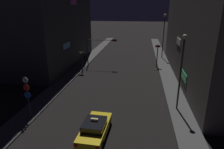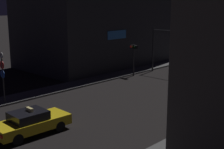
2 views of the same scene
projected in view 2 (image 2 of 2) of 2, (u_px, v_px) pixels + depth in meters
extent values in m
cube|color=#4C4C4C|center=(152.00, 67.00, 38.52)|extent=(2.11, 63.17, 0.13)
cube|color=#337FE5|center=(117.00, 35.00, 34.78)|extent=(0.08, 2.80, 0.90)
cube|color=yellow|center=(32.00, 124.00, 19.02)|extent=(1.98, 4.47, 0.60)
cube|color=black|center=(28.00, 116.00, 18.76)|extent=(1.66, 2.04, 0.50)
cube|color=red|center=(1.00, 137.00, 16.96)|extent=(0.24, 0.07, 0.16)
cylinder|color=black|center=(45.00, 120.00, 20.57)|extent=(0.25, 0.65, 0.64)
cylinder|color=black|center=(60.00, 126.00, 19.44)|extent=(0.25, 0.65, 0.64)
cylinder|color=black|center=(4.00, 131.00, 18.72)|extent=(0.25, 0.65, 0.64)
cylinder|color=black|center=(17.00, 140.00, 17.59)|extent=(0.25, 0.65, 0.64)
cube|color=#F4E08C|center=(30.00, 109.00, 18.75)|extent=(0.57, 0.20, 0.20)
cylinder|color=#2D2D33|center=(153.00, 50.00, 35.89)|extent=(0.16, 0.16, 4.79)
cylinder|color=#2D2D33|center=(171.00, 31.00, 33.90)|extent=(4.52, 0.10, 0.10)
cube|color=black|center=(191.00, 32.00, 32.38)|extent=(0.80, 0.28, 0.32)
sphere|color=red|center=(187.00, 32.00, 32.42)|extent=(0.20, 0.20, 0.20)
sphere|color=#3F2D0C|center=(190.00, 33.00, 32.25)|extent=(0.20, 0.20, 0.20)
sphere|color=#0C3319|center=(192.00, 33.00, 32.09)|extent=(0.20, 0.20, 0.20)
cylinder|color=#2D2D33|center=(134.00, 60.00, 33.76)|extent=(0.16, 0.16, 3.26)
cube|color=black|center=(134.00, 47.00, 33.46)|extent=(0.80, 0.28, 0.32)
sphere|color=red|center=(131.00, 47.00, 33.50)|extent=(0.20, 0.20, 0.20)
sphere|color=#3F2D0C|center=(133.00, 47.00, 33.34)|extent=(0.20, 0.20, 0.20)
sphere|color=#0C3319|center=(135.00, 47.00, 33.17)|extent=(0.20, 0.20, 0.20)
cylinder|color=#2D2D33|center=(3.00, 78.00, 24.23)|extent=(0.10, 0.10, 3.71)
cylinder|color=white|center=(1.00, 56.00, 23.85)|extent=(0.51, 0.03, 0.51)
cylinder|color=red|center=(2.00, 65.00, 23.99)|extent=(0.59, 0.03, 0.59)
cylinder|color=blue|center=(3.00, 74.00, 24.15)|extent=(0.59, 0.03, 0.59)
cylinder|color=#2D2D33|center=(189.00, 79.00, 17.54)|extent=(0.16, 0.16, 6.76)
sphere|color=#EAE5C6|center=(193.00, 10.00, 16.76)|extent=(0.42, 0.42, 0.42)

